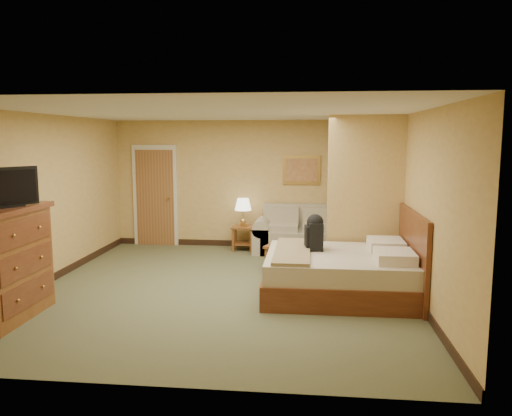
# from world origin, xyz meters

# --- Properties ---
(floor) EXTENTS (6.00, 6.00, 0.00)m
(floor) POSITION_xyz_m (0.00, 0.00, 0.00)
(floor) COLOR brown
(floor) RESTS_ON ground
(ceiling) EXTENTS (6.00, 6.00, 0.00)m
(ceiling) POSITION_xyz_m (0.00, 0.00, 2.60)
(ceiling) COLOR white
(ceiling) RESTS_ON back_wall
(back_wall) EXTENTS (5.50, 0.02, 2.60)m
(back_wall) POSITION_xyz_m (0.00, 3.00, 1.30)
(back_wall) COLOR tan
(back_wall) RESTS_ON floor
(left_wall) EXTENTS (0.02, 6.00, 2.60)m
(left_wall) POSITION_xyz_m (-2.75, 0.00, 1.30)
(left_wall) COLOR tan
(left_wall) RESTS_ON floor
(right_wall) EXTENTS (0.02, 6.00, 2.60)m
(right_wall) POSITION_xyz_m (2.75, 0.00, 1.30)
(right_wall) COLOR tan
(right_wall) RESTS_ON floor
(partition) EXTENTS (1.20, 0.15, 2.60)m
(partition) POSITION_xyz_m (2.15, 0.93, 1.30)
(partition) COLOR tan
(partition) RESTS_ON floor
(door) EXTENTS (0.94, 0.16, 2.10)m
(door) POSITION_xyz_m (-1.95, 2.96, 1.03)
(door) COLOR beige
(door) RESTS_ON floor
(baseboard) EXTENTS (5.50, 0.02, 0.12)m
(baseboard) POSITION_xyz_m (0.00, 2.99, 0.06)
(baseboard) COLOR black
(baseboard) RESTS_ON floor
(loveseat) EXTENTS (1.84, 0.85, 0.93)m
(loveseat) POSITION_xyz_m (1.10, 2.58, 0.30)
(loveseat) COLOR tan
(loveseat) RESTS_ON floor
(side_table) EXTENTS (0.45, 0.45, 0.49)m
(side_table) POSITION_xyz_m (-0.05, 2.65, 0.32)
(side_table) COLOR brown
(side_table) RESTS_ON floor
(table_lamp) EXTENTS (0.34, 0.34, 0.56)m
(table_lamp) POSITION_xyz_m (-0.05, 2.65, 0.91)
(table_lamp) COLOR #BA8D44
(table_lamp) RESTS_ON side_table
(coffee_table) EXTENTS (0.88, 0.88, 0.44)m
(coffee_table) POSITION_xyz_m (0.93, 1.21, 0.32)
(coffee_table) COLOR brown
(coffee_table) RESTS_ON floor
(wall_picture) EXTENTS (0.76, 0.04, 0.59)m
(wall_picture) POSITION_xyz_m (1.10, 2.97, 1.60)
(wall_picture) COLOR #B78E3F
(wall_picture) RESTS_ON back_wall
(dresser) EXTENTS (0.69, 1.32, 1.40)m
(dresser) POSITION_xyz_m (-2.48, -1.51, 0.71)
(dresser) COLOR brown
(dresser) RESTS_ON floor
(tv) EXTENTS (0.45, 0.71, 0.48)m
(tv) POSITION_xyz_m (-2.38, -1.51, 1.63)
(tv) COLOR black
(tv) RESTS_ON dresser
(bed) EXTENTS (2.22, 1.89, 1.22)m
(bed) POSITION_xyz_m (1.81, -0.10, 0.33)
(bed) COLOR #552613
(bed) RESTS_ON floor
(backpack) EXTENTS (0.25, 0.33, 0.53)m
(backpack) POSITION_xyz_m (1.35, 0.13, 0.88)
(backpack) COLOR black
(backpack) RESTS_ON bed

